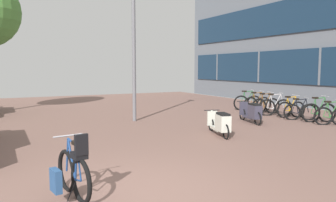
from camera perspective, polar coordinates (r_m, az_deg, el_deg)
name	(u,v)px	position (r m, az deg, el deg)	size (l,w,h in m)	color
ground	(213,182)	(6.20, 7.72, -13.61)	(21.00, 40.00, 0.13)	#342A3C
bicycle_foreground	(72,173)	(5.49, -16.16, -11.81)	(0.59, 1.32, 1.08)	black
bicycle_rack_00	(332,116)	(13.13, 26.42, -2.30)	(1.12, 0.74, 0.94)	black
bicycle_rack_01	(319,113)	(13.67, 24.60, -1.82)	(1.33, 0.59, 1.03)	black
bicycle_rack_02	(300,112)	(13.92, 21.84, -1.72)	(1.14, 0.73, 0.92)	black
bicycle_rack_03	(291,109)	(14.53, 20.45, -1.33)	(1.29, 0.47, 0.95)	black
bicycle_rack_04	(275,107)	(14.83, 17.99, -1.03)	(1.31, 0.76, 1.02)	black
bicycle_rack_05	(266,106)	(15.38, 16.50, -0.78)	(1.38, 0.48, 1.00)	black
bicycle_rack_06	(257,104)	(15.95, 15.13, -0.52)	(1.33, 0.55, 1.00)	black
bicycle_rack_07	(248,103)	(16.45, 13.58, -0.28)	(1.27, 0.69, 1.02)	black
scooter_near	(220,123)	(9.99, 9.02, -3.81)	(0.76, 1.72, 0.74)	black
scooter_mid	(252,112)	(12.54, 14.29, -1.91)	(0.72, 1.72, 0.78)	black
lamp_post	(134,33)	(12.70, -5.94, 11.59)	(0.20, 0.52, 6.02)	slate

